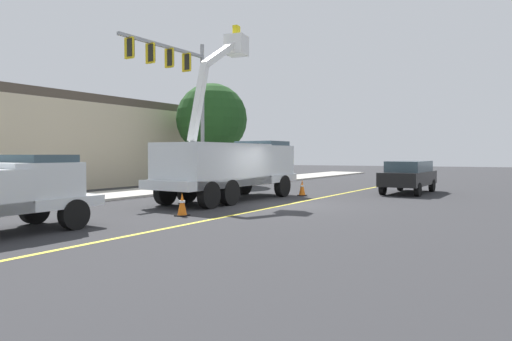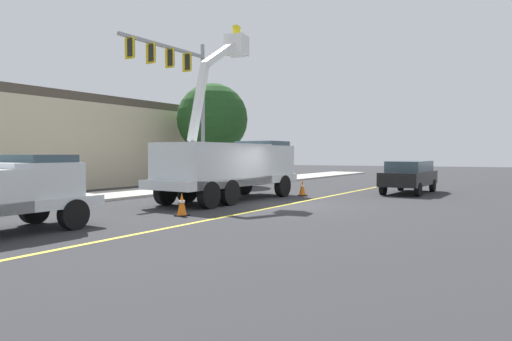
{
  "view_description": "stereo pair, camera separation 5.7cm",
  "coord_description": "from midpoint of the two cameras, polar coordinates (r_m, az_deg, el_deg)",
  "views": [
    {
      "loc": [
        -17.35,
        -5.75,
        2.1
      ],
      "look_at": [
        -0.35,
        1.11,
        1.4
      ],
      "focal_mm": 31.73,
      "sensor_mm": 36.0,
      "label": 1
    },
    {
      "loc": [
        -17.33,
        -5.8,
        2.1
      ],
      "look_at": [
        -0.35,
        1.11,
        1.4
      ],
      "focal_mm": 31.73,
      "sensor_mm": 36.0,
      "label": 2
    }
  ],
  "objects": [
    {
      "name": "traffic_signal_mast",
      "position": [
        25.23,
        -9.62,
        11.19
      ],
      "size": [
        6.12,
        1.41,
        8.36
      ],
      "color": "gray",
      "rests_on": "ground"
    },
    {
      "name": "sidewalk_far_side",
      "position": [
        24.02,
        -15.24,
        -2.76
      ],
      "size": [
        59.62,
        14.73,
        0.12
      ],
      "primitive_type": "cube",
      "rotation": [
        0.0,
        0.0,
        -0.19
      ],
      "color": "#B2ADA3",
      "rests_on": "ground"
    },
    {
      "name": "traffic_cone_mid_front",
      "position": [
        15.36,
        -9.22,
        -4.25
      ],
      "size": [
        0.4,
        0.4,
        0.78
      ],
      "color": "black",
      "rests_on": "ground"
    },
    {
      "name": "passing_minivan",
      "position": [
        25.08,
        18.81,
        -0.51
      ],
      "size": [
        5.07,
        2.76,
        1.69
      ],
      "color": "black",
      "rests_on": "ground"
    },
    {
      "name": "street_tree_right",
      "position": [
        30.88,
        -5.46,
        6.46
      ],
      "size": [
        4.79,
        4.79,
        6.81
      ],
      "color": "brown",
      "rests_on": "ground"
    },
    {
      "name": "utility_bucket_truck",
      "position": [
        20.19,
        -3.09,
        0.86
      ],
      "size": [
        8.52,
        3.99,
        8.0
      ],
      "color": "silver",
      "rests_on": "ground"
    },
    {
      "name": "commercial_building_backdrop",
      "position": [
        31.23,
        -23.05,
        3.26
      ],
      "size": [
        25.24,
        11.77,
        5.57
      ],
      "color": "beige",
      "rests_on": "ground"
    },
    {
      "name": "lane_centre_stripe",
      "position": [
        18.4,
        3.72,
        -4.36
      ],
      "size": [
        49.15,
        9.49,
        0.01
      ],
      "primitive_type": "cube",
      "rotation": [
        0.0,
        0.0,
        -0.19
      ],
      "color": "yellow",
      "rests_on": "ground"
    },
    {
      "name": "traffic_cone_mid_rear",
      "position": [
        22.48,
        5.94,
        -2.19
      ],
      "size": [
        0.4,
        0.4,
        0.79
      ],
      "color": "black",
      "rests_on": "ground"
    },
    {
      "name": "ground",
      "position": [
        18.4,
        3.72,
        -4.37
      ],
      "size": [
        120.0,
        120.0,
        0.0
      ],
      "primitive_type": "plane",
      "color": "#2D2D30"
    }
  ]
}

